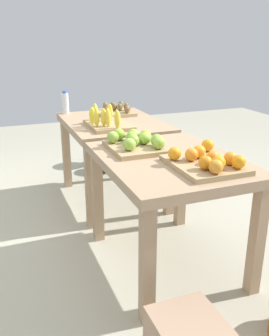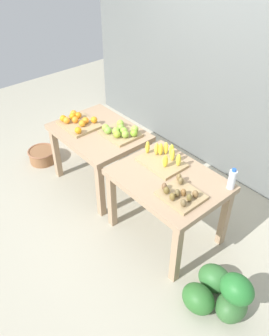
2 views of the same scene
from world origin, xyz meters
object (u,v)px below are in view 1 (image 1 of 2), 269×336
object	(u,v)px
orange_bin	(207,161)
watermelon_pile	(110,151)
apple_bin	(136,142)
banana_crate	(106,122)
display_table_left	(169,174)
water_bottle	(65,103)
kiwi_bin	(116,111)
display_table_right	(113,133)

from	to	relation	value
orange_bin	watermelon_pile	size ratio (longest dim) A/B	0.79
apple_bin	banana_crate	distance (m)	0.67
display_table_left	water_bottle	bearing A→B (deg)	11.46
banana_crate	kiwi_bin	xyz separation A→B (m)	(0.46, -0.23, -0.01)
banana_crate	kiwi_bin	distance (m)	0.52
display_table_right	orange_bin	distance (m)	1.38
orange_bin	display_table_right	bearing A→B (deg)	4.50
display_table_right	banana_crate	xyz separation A→B (m)	(-0.21, 0.12, 0.15)
banana_crate	water_bottle	bearing A→B (deg)	16.30
orange_bin	kiwi_bin	xyz separation A→B (m)	(1.61, -0.00, -0.01)
display_table_left	orange_bin	xyz separation A→B (m)	(-0.25, -0.11, 0.15)
water_bottle	banana_crate	bearing A→B (deg)	-163.70
orange_bin	kiwi_bin	bearing A→B (deg)	-0.09
display_table_left	display_table_right	size ratio (longest dim) A/B	1.00
orange_bin	water_bottle	world-z (taller)	water_bottle
display_table_left	water_bottle	xyz separation A→B (m)	(1.58, 0.32, 0.21)
display_table_left	water_bottle	distance (m)	1.63
banana_crate	watermelon_pile	bearing A→B (deg)	-18.55
orange_bin	banana_crate	world-z (taller)	banana_crate
display_table_right	orange_bin	size ratio (longest dim) A/B	2.27
orange_bin	kiwi_bin	size ratio (longest dim) A/B	1.26
display_table_left	banana_crate	world-z (taller)	banana_crate
apple_bin	banana_crate	xyz separation A→B (m)	(0.67, -0.00, 0.00)
water_bottle	watermelon_pile	xyz separation A→B (m)	(0.44, -0.57, -0.66)
display_table_left	apple_bin	world-z (taller)	apple_bin
display_table_right	banana_crate	distance (m)	0.29
orange_bin	apple_bin	size ratio (longest dim) A/B	1.11
display_table_left	display_table_right	xyz separation A→B (m)	(1.12, 0.00, 0.00)
banana_crate	water_bottle	xyz separation A→B (m)	(0.67, 0.20, 0.05)
apple_bin	watermelon_pile	bearing A→B (deg)	-11.93
apple_bin	kiwi_bin	distance (m)	1.15
apple_bin	banana_crate	world-z (taller)	banana_crate
orange_bin	kiwi_bin	distance (m)	1.61
display_table_left	kiwi_bin	size ratio (longest dim) A/B	2.86
banana_crate	kiwi_bin	world-z (taller)	banana_crate
display_table_left	watermelon_pile	size ratio (longest dim) A/B	1.78
orange_bin	display_table_left	bearing A→B (deg)	23.62
display_table_left	apple_bin	bearing A→B (deg)	27.66
display_table_right	display_table_left	bearing A→B (deg)	180.00
banana_crate	watermelon_pile	world-z (taller)	banana_crate
water_bottle	watermelon_pile	world-z (taller)	water_bottle
kiwi_bin	water_bottle	world-z (taller)	water_bottle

